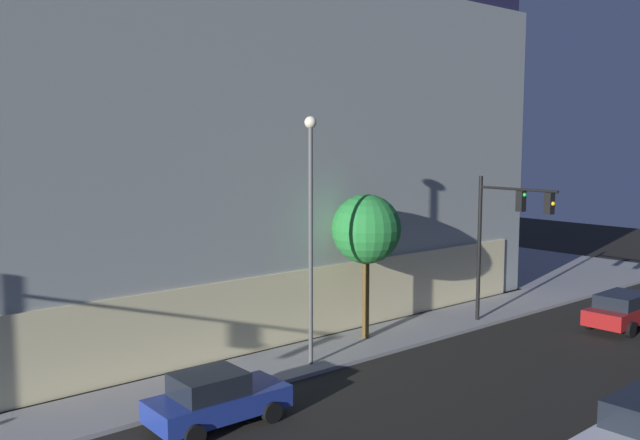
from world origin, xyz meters
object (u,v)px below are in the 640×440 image
car_red (624,309)px  sidewalk_tree (366,230)px  car_blue (216,398)px  modern_building (163,137)px  traffic_light_far_corner (506,223)px  street_lamp_sidewalk (311,213)px

car_red → sidewalk_tree: bearing=149.8°
car_blue → car_red: car_blue is taller
modern_building → car_blue: bearing=-113.4°
traffic_light_far_corner → sidewalk_tree: traffic_light_far_corner is taller
modern_building → traffic_light_far_corner: modern_building is taller
traffic_light_far_corner → sidewalk_tree: size_ratio=1.10×
car_blue → car_red: bearing=-7.6°
street_lamp_sidewalk → car_red: bearing=-18.7°
modern_building → sidewalk_tree: bearing=-84.2°
sidewalk_tree → car_red: size_ratio=1.25×
traffic_light_far_corner → street_lamp_sidewalk: bearing=171.4°
sidewalk_tree → street_lamp_sidewalk: bearing=-163.2°
sidewalk_tree → car_blue: 10.74m
car_blue → traffic_light_far_corner: bearing=2.6°
street_lamp_sidewalk → sidewalk_tree: (3.97, 1.20, -1.04)m
modern_building → car_red: 25.25m
sidewalk_tree → car_blue: bearing=-160.2°
traffic_light_far_corner → street_lamp_sidewalk: 10.06m
sidewalk_tree → car_red: 12.61m
sidewalk_tree → car_red: (10.37, -6.04, -3.89)m
street_lamp_sidewalk → traffic_light_far_corner: bearing=-8.6°
modern_building → traffic_light_far_corner: 19.42m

